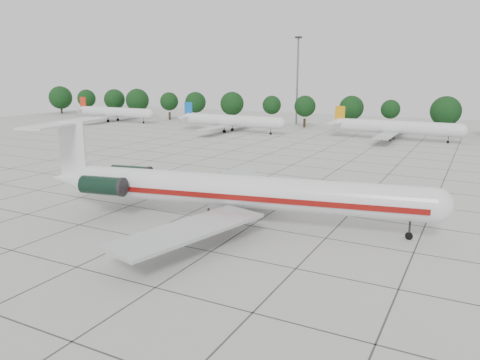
{
  "coord_description": "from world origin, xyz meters",
  "views": [
    {
      "loc": [
        20.25,
        -41.33,
        15.6
      ],
      "look_at": [
        -3.72,
        4.71,
        3.5
      ],
      "focal_mm": 35.0,
      "sensor_mm": 36.0,
      "label": 1
    }
  ],
  "objects_px": {
    "bg_airliner_b": "(231,121)",
    "bg_airliner_c": "(396,127)",
    "main_airliner": "(223,189)",
    "floodlight_mast": "(297,76)",
    "bg_airliner_a": "(114,112)"
  },
  "relations": [
    {
      "from": "bg_airliner_b",
      "to": "bg_airliner_c",
      "type": "xyz_separation_m",
      "value": [
        40.76,
        4.93,
        0.0
      ]
    },
    {
      "from": "bg_airliner_c",
      "to": "main_airliner",
      "type": "bearing_deg",
      "value": -94.38
    },
    {
      "from": "bg_airliner_b",
      "to": "floodlight_mast",
      "type": "bearing_deg",
      "value": 71.82
    },
    {
      "from": "bg_airliner_b",
      "to": "bg_airliner_c",
      "type": "distance_m",
      "value": 41.06
    },
    {
      "from": "bg_airliner_a",
      "to": "bg_airliner_b",
      "type": "distance_m",
      "value": 45.56
    },
    {
      "from": "bg_airliner_b",
      "to": "bg_airliner_c",
      "type": "relative_size",
      "value": 1.0
    },
    {
      "from": "bg_airliner_b",
      "to": "floodlight_mast",
      "type": "height_order",
      "value": "floodlight_mast"
    },
    {
      "from": "bg_airliner_a",
      "to": "bg_airliner_c",
      "type": "height_order",
      "value": "same"
    },
    {
      "from": "bg_airliner_b",
      "to": "bg_airliner_c",
      "type": "bearing_deg",
      "value": 6.9
    },
    {
      "from": "floodlight_mast",
      "to": "main_airliner",
      "type": "bearing_deg",
      "value": -73.78
    },
    {
      "from": "floodlight_mast",
      "to": "bg_airliner_c",
      "type": "bearing_deg",
      "value": -32.76
    },
    {
      "from": "main_airliner",
      "to": "floodlight_mast",
      "type": "distance_m",
      "value": 96.7
    },
    {
      "from": "bg_airliner_a",
      "to": "bg_airliner_b",
      "type": "relative_size",
      "value": 1.0
    },
    {
      "from": "bg_airliner_a",
      "to": "bg_airliner_c",
      "type": "xyz_separation_m",
      "value": [
        85.94,
        -0.97,
        0.0
      ]
    },
    {
      "from": "main_airliner",
      "to": "bg_airliner_a",
      "type": "distance_m",
      "value": 108.28
    }
  ]
}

